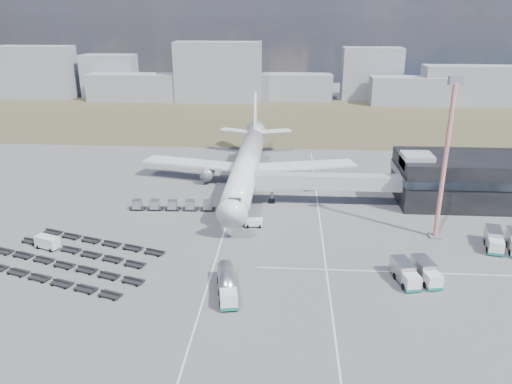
{
  "coord_description": "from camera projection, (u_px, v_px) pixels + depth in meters",
  "views": [
    {
      "loc": [
        9.67,
        -78.59,
        38.66
      ],
      "look_at": [
        3.16,
        16.11,
        4.0
      ],
      "focal_mm": 35.0,
      "sensor_mm": 36.0,
      "label": 1
    }
  ],
  "objects": [
    {
      "name": "baggage_dollies",
      "position": [
        70.0,
        258.0,
        81.71
      ],
      "size": [
        31.81,
        23.52,
        0.79
      ],
      "rotation": [
        0.0,
        0.0,
        -0.32
      ],
      "color": "black",
      "rests_on": "ground"
    },
    {
      "name": "ground",
      "position": [
        232.0,
        244.0,
        87.53
      ],
      "size": [
        420.0,
        420.0,
        0.0
      ],
      "primitive_type": "plane",
      "color": "#565659",
      "rests_on": "ground"
    },
    {
      "name": "jet_bridge",
      "position": [
        318.0,
        182.0,
        103.92
      ],
      "size": [
        30.3,
        3.8,
        7.05
      ],
      "color": "#939399",
      "rests_on": "ground"
    },
    {
      "name": "service_trucks_near",
      "position": [
        416.0,
        272.0,
        75.14
      ],
      "size": [
        6.94,
        7.81,
        2.74
      ],
      "rotation": [
        0.0,
        0.0,
        0.21
      ],
      "color": "silver",
      "rests_on": "ground"
    },
    {
      "name": "floodlight_mast",
      "position": [
        445.0,
        161.0,
        85.51
      ],
      "size": [
        2.73,
        2.21,
        28.61
      ],
      "rotation": [
        0.0,
        0.0,
        0.28
      ],
      "color": "red",
      "rests_on": "ground"
    },
    {
      "name": "airliner",
      "position": [
        247.0,
        163.0,
        116.06
      ],
      "size": [
        51.59,
        64.53,
        17.62
      ],
      "color": "silver",
      "rests_on": "ground"
    },
    {
      "name": "grass_strip",
      "position": [
        265.0,
        118.0,
        190.62
      ],
      "size": [
        420.0,
        90.0,
        0.01
      ],
      "primitive_type": "cube",
      "color": "brown",
      "rests_on": "ground"
    },
    {
      "name": "catering_truck",
      "position": [
        307.0,
        181.0,
        115.35
      ],
      "size": [
        3.68,
        6.34,
        2.73
      ],
      "rotation": [
        0.0,
        0.0,
        0.22
      ],
      "color": "silver",
      "rests_on": "ground"
    },
    {
      "name": "fuel_tanker",
      "position": [
        227.0,
        284.0,
        71.68
      ],
      "size": [
        4.22,
        10.05,
        3.16
      ],
      "rotation": [
        0.0,
        0.0,
        0.19
      ],
      "color": "silver",
      "rests_on": "ground"
    },
    {
      "name": "utility_van",
      "position": [
        48.0,
        243.0,
        85.62
      ],
      "size": [
        4.6,
        3.25,
        2.25
      ],
      "primitive_type": "cube",
      "rotation": [
        0.0,
        0.0,
        -0.36
      ],
      "color": "silver",
      "rests_on": "ground"
    },
    {
      "name": "skyline",
      "position": [
        236.0,
        79.0,
        225.53
      ],
      "size": [
        295.03,
        27.31,
        25.94
      ],
      "color": "gray",
      "rests_on": "ground"
    },
    {
      "name": "pushback_tug",
      "position": [
        254.0,
        223.0,
        94.56
      ],
      "size": [
        3.32,
        1.96,
        1.47
      ],
      "primitive_type": "cube",
      "rotation": [
        0.0,
        0.0,
        0.04
      ],
      "color": "silver",
      "rests_on": "ground"
    },
    {
      "name": "lane_markings",
      "position": [
        288.0,
        239.0,
        89.71
      ],
      "size": [
        47.12,
        110.0,
        0.01
      ],
      "color": "silver",
      "rests_on": "ground"
    },
    {
      "name": "terminal",
      "position": [
        469.0,
        179.0,
        105.11
      ],
      "size": [
        30.4,
        16.4,
        11.0
      ],
      "color": "black",
      "rests_on": "ground"
    },
    {
      "name": "uld_row",
      "position": [
        181.0,
        205.0,
        102.1
      ],
      "size": [
        21.15,
        2.78,
        1.92
      ],
      "rotation": [
        0.0,
        0.0,
        0.05
      ],
      "color": "black",
      "rests_on": "ground"
    }
  ]
}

